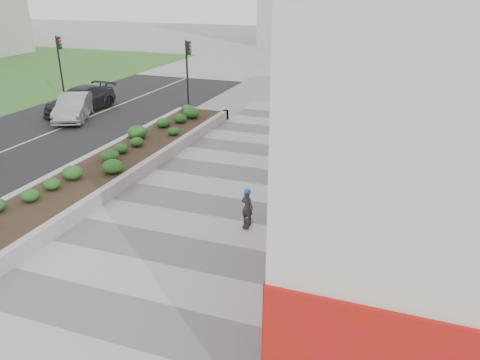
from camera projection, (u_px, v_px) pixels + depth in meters
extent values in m
plane|color=gray|center=(151.00, 285.00, 12.33)|extent=(160.00, 160.00, 0.00)
cube|color=#A8A8AD|center=(198.00, 232.00, 14.93)|extent=(8.00, 36.00, 0.01)
cube|color=beige|center=(448.00, 87.00, 16.39)|extent=(6.00, 24.00, 8.00)
cube|color=red|center=(355.00, 145.00, 18.29)|extent=(0.12, 24.00, 3.00)
cube|color=#9E9EA0|center=(204.00, 113.00, 27.69)|extent=(3.00, 0.30, 0.55)
cube|color=#9E9EA0|center=(94.00, 159.00, 20.44)|extent=(0.30, 18.00, 0.55)
cube|color=#9E9EA0|center=(148.00, 166.00, 19.59)|extent=(0.30, 18.00, 0.55)
cube|color=#2D2116|center=(120.00, 163.00, 20.02)|extent=(2.40, 17.40, 0.50)
cube|color=black|center=(3.00, 151.00, 22.15)|extent=(10.00, 40.00, 0.00)
cylinder|color=black|center=(187.00, 75.00, 28.97)|extent=(0.12, 0.12, 4.20)
cube|color=black|center=(189.00, 48.00, 28.28)|extent=(0.18, 0.28, 0.80)
cylinder|color=black|center=(60.00, 68.00, 31.42)|extent=(0.12, 0.12, 4.20)
cube|color=black|center=(59.00, 43.00, 30.72)|extent=(0.18, 0.28, 0.80)
cylinder|color=#595654|center=(213.00, 235.00, 14.77)|extent=(0.44, 0.44, 0.01)
cube|color=black|center=(247.00, 223.00, 15.37)|extent=(0.32, 0.74, 0.02)
imported|color=#25252A|center=(247.00, 207.00, 15.14)|extent=(0.48, 0.37, 1.17)
sphere|color=blue|center=(247.00, 192.00, 14.93)|extent=(0.23, 0.23, 0.23)
imported|color=gray|center=(74.00, 107.00, 27.16)|extent=(3.27, 4.69, 1.47)
imported|color=black|center=(81.00, 100.00, 28.75)|extent=(2.31, 5.22, 1.49)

